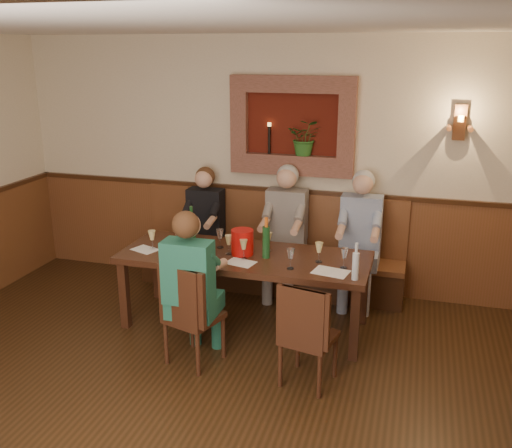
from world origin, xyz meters
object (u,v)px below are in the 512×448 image
(chair_near_left, at_px, (193,333))
(person_bench_mid, at_px, (284,243))
(person_bench_left, at_px, (204,238))
(wine_bottle_green_b, at_px, (192,230))
(wine_bottle_green_a, at_px, (266,241))
(dining_table, at_px, (245,262))
(water_bottle, at_px, (356,265))
(person_bench_right, at_px, (359,250))
(bench, at_px, (269,262))
(person_chair_front, at_px, (193,300))
(chair_near_right, at_px, (307,354))
(spittoon_bucket, at_px, (242,242))

(chair_near_left, relative_size, person_bench_mid, 0.64)
(person_bench_left, xyz_separation_m, wine_bottle_green_b, (0.18, -0.76, 0.35))
(chair_near_left, bearing_deg, wine_bottle_green_a, 76.99)
(dining_table, bearing_deg, wine_bottle_green_b, 172.00)
(person_bench_left, bearing_deg, water_bottle, -32.38)
(person_bench_left, distance_m, person_bench_right, 1.76)
(person_bench_mid, bearing_deg, bench, 151.68)
(person_bench_right, distance_m, person_chair_front, 2.03)
(chair_near_left, bearing_deg, person_bench_mid, 92.79)
(person_bench_mid, distance_m, person_chair_front, 1.67)
(chair_near_right, height_order, water_bottle, water_bottle)
(person_bench_right, xyz_separation_m, water_bottle, (0.09, -1.17, 0.28))
(person_bench_right, bearing_deg, chair_near_right, -97.16)
(bench, distance_m, water_bottle, 1.77)
(dining_table, relative_size, bench, 0.80)
(wine_bottle_green_b, bearing_deg, spittoon_bucket, -8.24)
(dining_table, height_order, wine_bottle_green_b, wine_bottle_green_b)
(dining_table, height_order, chair_near_left, chair_near_left)
(chair_near_right, bearing_deg, wine_bottle_green_a, 137.31)
(chair_near_right, height_order, wine_bottle_green_a, wine_bottle_green_a)
(person_chair_front, bearing_deg, wine_bottle_green_b, 112.38)
(wine_bottle_green_b, xyz_separation_m, water_bottle, (1.67, -0.41, -0.04))
(chair_near_left, xyz_separation_m, water_bottle, (1.32, 0.46, 0.61))
(person_bench_left, height_order, person_bench_mid, person_bench_mid)
(chair_near_right, bearing_deg, dining_table, 145.47)
(wine_bottle_green_b, height_order, water_bottle, wine_bottle_green_b)
(chair_near_left, distance_m, person_chair_front, 0.31)
(person_bench_right, height_order, water_bottle, person_bench_right)
(dining_table, bearing_deg, person_chair_front, -105.85)
(chair_near_left, relative_size, wine_bottle_green_b, 2.26)
(person_bench_mid, bearing_deg, wine_bottle_green_b, -135.65)
(person_bench_left, xyz_separation_m, spittoon_bucket, (0.73, -0.84, 0.30))
(person_bench_right, bearing_deg, person_bench_left, 179.93)
(bench, height_order, water_bottle, bench)
(dining_table, distance_m, person_bench_right, 1.31)
(person_bench_right, height_order, wine_bottle_green_a, person_bench_right)
(person_bench_right, xyz_separation_m, wine_bottle_green_b, (-1.58, -0.76, 0.32))
(person_bench_right, distance_m, wine_bottle_green_b, 1.78)
(chair_near_left, xyz_separation_m, person_bench_left, (-0.53, 1.63, 0.30))
(dining_table, relative_size, person_chair_front, 1.71)
(person_bench_right, bearing_deg, spittoon_bucket, -140.93)
(dining_table, distance_m, bench, 1.01)
(bench, bearing_deg, person_chair_front, -97.31)
(chair_near_right, relative_size, person_bench_right, 0.62)
(chair_near_right, height_order, person_bench_right, person_bench_right)
(bench, bearing_deg, wine_bottle_green_a, -77.14)
(water_bottle, bearing_deg, person_bench_left, 147.62)
(chair_near_left, height_order, person_chair_front, person_chair_front)
(person_bench_left, relative_size, person_chair_front, 0.98)
(chair_near_left, distance_m, person_bench_mid, 1.72)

